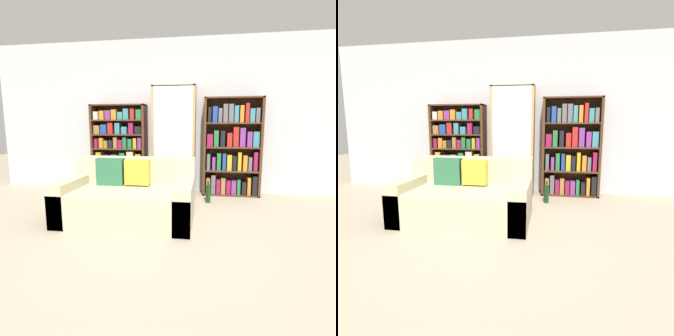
{
  "view_description": "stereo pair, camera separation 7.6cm",
  "coord_description": "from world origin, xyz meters",
  "views": [
    {
      "loc": [
        0.52,
        -2.45,
        1.19
      ],
      "look_at": [
        -0.05,
        1.37,
        0.57
      ],
      "focal_mm": 28.0,
      "sensor_mm": 36.0,
      "label": 1
    },
    {
      "loc": [
        0.6,
        -2.44,
        1.19
      ],
      "look_at": [
        -0.05,
        1.37,
        0.57
      ],
      "focal_mm": 28.0,
      "sensor_mm": 36.0,
      "label": 2
    }
  ],
  "objects": [
    {
      "name": "display_cabinet",
      "position": [
        -0.05,
        2.12,
        0.93
      ],
      "size": [
        0.73,
        0.36,
        1.86
      ],
      "color": "tan",
      "rests_on": "ground"
    },
    {
      "name": "bookshelf_left",
      "position": [
        -1.05,
        2.13,
        0.76
      ],
      "size": [
        0.99,
        0.32,
        1.56
      ],
      "color": "#4C2D19",
      "rests_on": "ground"
    },
    {
      "name": "bookshelf_right",
      "position": [
        0.95,
        2.13,
        0.79
      ],
      "size": [
        0.96,
        0.32,
        1.66
      ],
      "color": "#4C2D19",
      "rests_on": "ground"
    },
    {
      "name": "ground_plane",
      "position": [
        0.0,
        0.0,
        0.0
      ],
      "size": [
        16.0,
        16.0,
        0.0
      ],
      "primitive_type": "plane",
      "color": "tan"
    },
    {
      "name": "couch",
      "position": [
        -0.46,
        0.69,
        0.28
      ],
      "size": [
        1.65,
        0.92,
        0.77
      ],
      "color": "beige",
      "rests_on": "ground"
    },
    {
      "name": "wine_bottle",
      "position": [
        0.56,
        1.58,
        0.14
      ],
      "size": [
        0.08,
        0.08,
        0.34
      ],
      "color": "#143819",
      "rests_on": "ground"
    },
    {
      "name": "wall_back",
      "position": [
        0.0,
        2.34,
        1.35
      ],
      "size": [
        6.97,
        0.06,
        2.7
      ],
      "color": "silver",
      "rests_on": "ground"
    }
  ]
}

